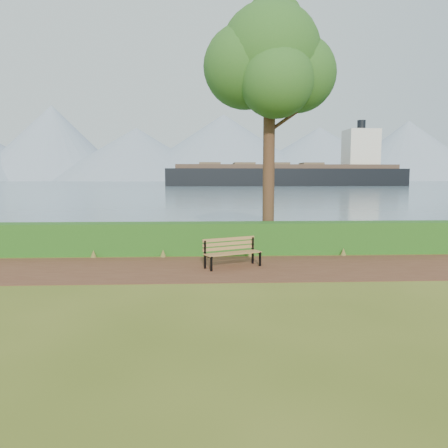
{
  "coord_description": "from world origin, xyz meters",
  "views": [
    {
      "loc": [
        0.12,
        -11.19,
        2.4
      ],
      "look_at": [
        0.73,
        1.2,
        1.1
      ],
      "focal_mm": 35.0,
      "sensor_mm": 36.0,
      "label": 1
    }
  ],
  "objects": [
    {
      "name": "ground",
      "position": [
        0.0,
        0.0,
        0.0
      ],
      "size": [
        140.0,
        140.0,
        0.0
      ],
      "primitive_type": "plane",
      "color": "#4D5A19",
      "rests_on": "ground"
    },
    {
      "name": "tree",
      "position": [
        2.29,
        3.23,
        6.16
      ],
      "size": [
        4.31,
        3.6,
        8.29
      ],
      "rotation": [
        0.0,
        0.0,
        -0.27
      ],
      "color": "#331D15",
      "rests_on": "ground"
    },
    {
      "name": "bench",
      "position": [
        0.89,
        0.45,
        0.46
      ],
      "size": [
        1.63,
        1.08,
        0.8
      ],
      "rotation": [
        0.0,
        0.0,
        0.43
      ],
      "color": "black",
      "rests_on": "ground"
    },
    {
      "name": "cargo_ship",
      "position": [
        28.63,
        124.57,
        3.35
      ],
      "size": [
        74.35,
        13.37,
        22.49
      ],
      "rotation": [
        0.0,
        0.0,
        0.02
      ],
      "color": "black",
      "rests_on": "ground"
    },
    {
      "name": "water",
      "position": [
        0.0,
        260.0,
        0.01
      ],
      "size": [
        700.0,
        510.0,
        0.0
      ],
      "primitive_type": "cube",
      "color": "slate",
      "rests_on": "ground"
    },
    {
      "name": "hedge",
      "position": [
        0.0,
        2.6,
        0.5
      ],
      "size": [
        32.0,
        0.85,
        1.0
      ],
      "primitive_type": "cube",
      "color": "#194D16",
      "rests_on": "ground"
    },
    {
      "name": "mountains",
      "position": [
        -9.17,
        406.05,
        27.7
      ],
      "size": [
        585.0,
        190.0,
        70.0
      ],
      "color": "#7B8DA5",
      "rests_on": "ground"
    },
    {
      "name": "path",
      "position": [
        0.0,
        0.3,
        0.01
      ],
      "size": [
        40.0,
        3.4,
        0.01
      ],
      "primitive_type": "cube",
      "color": "#512B1C",
      "rests_on": "ground"
    }
  ]
}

